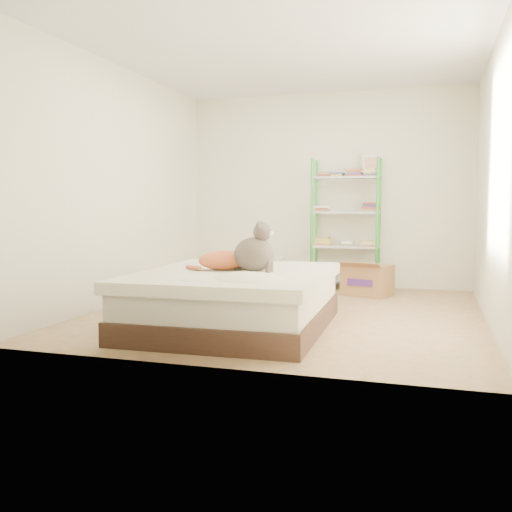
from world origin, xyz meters
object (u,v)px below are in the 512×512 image
at_px(bed, 235,299).
at_px(white_bin, 271,271).
at_px(grey_cat, 254,247).
at_px(shelf_unit, 346,222).
at_px(orange_cat, 224,258).
at_px(cardboard_box, 367,280).

relative_size(bed, white_bin, 5.21).
relative_size(grey_cat, shelf_unit, 0.25).
height_order(bed, white_bin, bed).
distance_m(orange_cat, cardboard_box, 2.45).
height_order(orange_cat, grey_cat, grey_cat).
distance_m(bed, orange_cat, 0.39).
xyz_separation_m(orange_cat, white_bin, (-0.32, 2.68, -0.42)).
relative_size(shelf_unit, cardboard_box, 2.71).
distance_m(orange_cat, grey_cat, 0.31).
relative_size(orange_cat, shelf_unit, 0.32).
distance_m(bed, grey_cat, 0.50).
bearing_deg(grey_cat, white_bin, 11.34).
distance_m(shelf_unit, white_bin, 1.22).
distance_m(bed, cardboard_box, 2.41).
height_order(bed, cardboard_box, bed).
xyz_separation_m(shelf_unit, white_bin, (-1.02, -0.03, -0.67)).
bearing_deg(cardboard_box, white_bin, 177.99).
relative_size(orange_cat, cardboard_box, 0.86).
xyz_separation_m(orange_cat, shelf_unit, (0.69, 2.71, 0.25)).
bearing_deg(orange_cat, grey_cat, -33.85).
relative_size(grey_cat, cardboard_box, 0.68).
height_order(cardboard_box, white_bin, cardboard_box).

